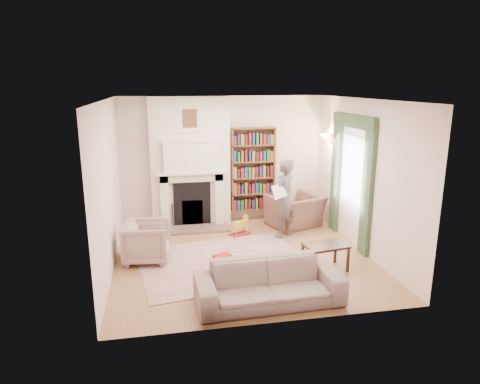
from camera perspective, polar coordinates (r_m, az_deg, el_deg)
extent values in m
plane|color=brown|center=(7.87, 0.35, -8.59)|extent=(4.50, 4.50, 0.00)
plane|color=white|center=(7.25, 0.38, 12.25)|extent=(4.50, 4.50, 0.00)
plane|color=white|center=(9.61, -2.24, 4.35)|extent=(4.50, 0.00, 4.50)
plane|color=white|center=(5.32, 5.06, -3.94)|extent=(4.50, 0.00, 4.50)
plane|color=white|center=(7.35, -17.12, 0.60)|extent=(0.00, 4.50, 4.50)
plane|color=white|center=(8.16, 16.06, 2.01)|extent=(0.00, 4.50, 4.50)
cube|color=white|center=(9.36, -6.64, 3.99)|extent=(1.70, 0.35, 2.80)
cube|color=silver|center=(9.11, -6.47, 2.56)|extent=(1.47, 0.24, 0.05)
cube|color=black|center=(9.37, -6.39, -1.64)|extent=(0.80, 0.06, 0.96)
cube|color=silver|center=(9.07, -6.54, 4.66)|extent=(1.15, 0.18, 0.62)
cube|color=brown|center=(9.64, 1.71, 3.03)|extent=(1.00, 0.24, 1.85)
cube|color=silver|center=(8.50, 14.79, 2.91)|extent=(0.02, 0.90, 1.30)
cube|color=#30462D|center=(7.93, 16.60, 0.12)|extent=(0.07, 0.32, 2.40)
cube|color=#30462D|center=(9.16, 12.64, 2.24)|extent=(0.07, 0.32, 2.40)
cube|color=#30462D|center=(8.35, 14.92, 9.16)|extent=(0.09, 1.70, 0.24)
cube|color=#BDB18F|center=(7.62, -2.10, -9.34)|extent=(3.20, 2.63, 0.01)
imported|color=#52312C|center=(9.44, 7.34, -2.51)|extent=(1.33, 1.25, 0.70)
imported|color=#B2A193|center=(7.74, -12.31, -6.49)|extent=(0.86, 0.84, 0.71)
imported|color=gray|center=(6.22, 3.88, -12.04)|extent=(2.10, 0.88, 0.61)
imported|color=#504440|center=(8.63, 5.82, -0.89)|extent=(0.70, 0.67, 1.62)
cube|color=white|center=(8.35, 5.26, 0.12)|extent=(0.37, 0.33, 0.26)
cylinder|color=#A8ABB0|center=(9.43, -9.64, -3.08)|extent=(0.30, 0.30, 0.55)
cube|color=gold|center=(7.71, -0.75, -8.87)|extent=(0.40, 0.40, 0.03)
cube|color=#AF1419|center=(7.79, -2.39, -8.54)|extent=(0.36, 0.30, 0.05)
cube|color=red|center=(7.57, 5.02, -9.42)|extent=(0.30, 0.28, 0.02)
cube|color=red|center=(7.33, 1.40, -10.22)|extent=(0.29, 0.27, 0.02)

